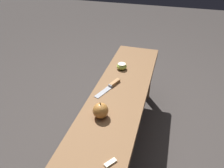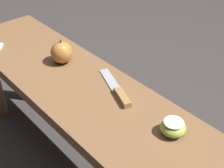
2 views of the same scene
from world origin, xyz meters
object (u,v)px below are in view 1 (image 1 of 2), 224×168
wooden_bench (118,105)px  apple_cut (122,66)px  apple_whole (101,111)px  knife (111,85)px

wooden_bench → apple_cut: apple_cut is taller
wooden_bench → apple_whole: (-0.22, 0.04, 0.13)m
knife → apple_cut: 0.24m
wooden_bench → apple_whole: apple_whole is taller
apple_whole → apple_cut: size_ratio=1.29×
wooden_bench → knife: size_ratio=6.18×
wooden_bench → apple_whole: size_ratio=14.82×
apple_whole → wooden_bench: bearing=-10.7°
apple_whole → apple_cut: bearing=1.7°
wooden_bench → apple_whole: 0.26m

